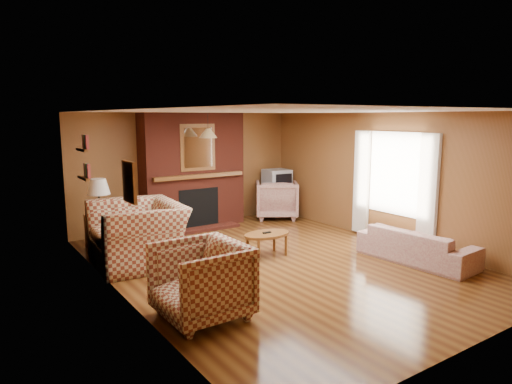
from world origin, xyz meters
TOP-DOWN VIEW (x-y plane):
  - floor at (0.00, 0.00)m, footprint 6.50×6.50m
  - ceiling at (0.00, 0.00)m, footprint 6.50×6.50m
  - wall_back at (0.00, 3.25)m, footprint 6.50×0.00m
  - wall_front at (0.00, -3.25)m, footprint 6.50×0.00m
  - wall_left at (-2.50, 0.00)m, footprint 0.00×6.50m
  - wall_right at (2.50, 0.00)m, footprint 0.00×6.50m
  - fireplace at (0.00, 2.98)m, footprint 2.20×0.82m
  - window_right at (2.45, -0.20)m, footprint 0.10×1.85m
  - bookshelf at (-2.44, 1.90)m, footprint 0.09×0.55m
  - botanical_print at (-2.47, -0.30)m, footprint 0.05×0.40m
  - pendant_light at (0.00, 2.30)m, footprint 0.36×0.36m
  - plaid_loveseat at (-1.85, 1.27)m, footprint 1.42×1.60m
  - plaid_armchair at (-1.95, -1.09)m, footprint 1.00×0.97m
  - floral_sofa at (1.90, -1.18)m, footprint 0.88×1.91m
  - floral_armchair at (1.98, 2.70)m, footprint 1.30×1.31m
  - coffee_table at (0.08, 0.43)m, footprint 0.83×0.52m
  - side_table at (-2.10, 2.45)m, footprint 0.46×0.46m
  - table_lamp at (-2.10, 2.45)m, footprint 0.39×0.39m
  - tv_stand at (2.05, 2.80)m, footprint 0.60×0.56m
  - crt_tv at (2.05, 2.79)m, footprint 0.59×0.59m

SIDE VIEW (x-z plane):
  - floor at x=0.00m, z-range 0.00..0.00m
  - floral_sofa at x=1.90m, z-range 0.00..0.54m
  - side_table at x=-2.10m, z-range 0.00..0.60m
  - tv_stand at x=2.05m, z-range 0.00..0.61m
  - coffee_table at x=0.08m, z-range 0.13..0.55m
  - floral_armchair at x=1.98m, z-range 0.00..0.87m
  - plaid_armchair at x=-1.95m, z-range 0.00..0.90m
  - plaid_loveseat at x=-1.85m, z-range 0.00..0.98m
  - crt_tv at x=2.05m, z-range 0.61..1.11m
  - table_lamp at x=-2.10m, z-range 0.64..1.29m
  - window_right at x=2.45m, z-range 0.13..2.13m
  - fireplace at x=0.00m, z-range -0.02..2.38m
  - wall_back at x=0.00m, z-range -2.05..4.45m
  - wall_front at x=0.00m, z-range -2.05..4.45m
  - wall_left at x=-2.50m, z-range -2.05..4.45m
  - wall_right at x=2.50m, z-range -2.05..4.45m
  - botanical_print at x=-2.47m, z-range 1.30..1.80m
  - bookshelf at x=-2.44m, z-range 1.31..2.02m
  - pendant_light at x=0.00m, z-range 1.76..2.24m
  - ceiling at x=0.00m, z-range 2.40..2.40m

